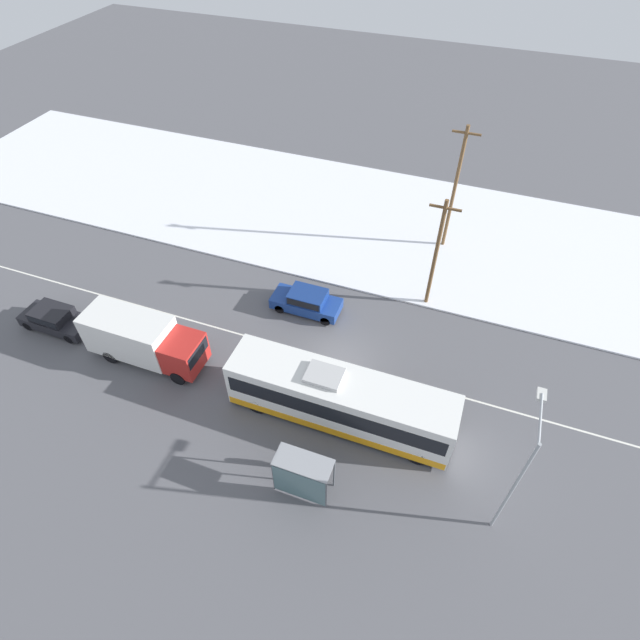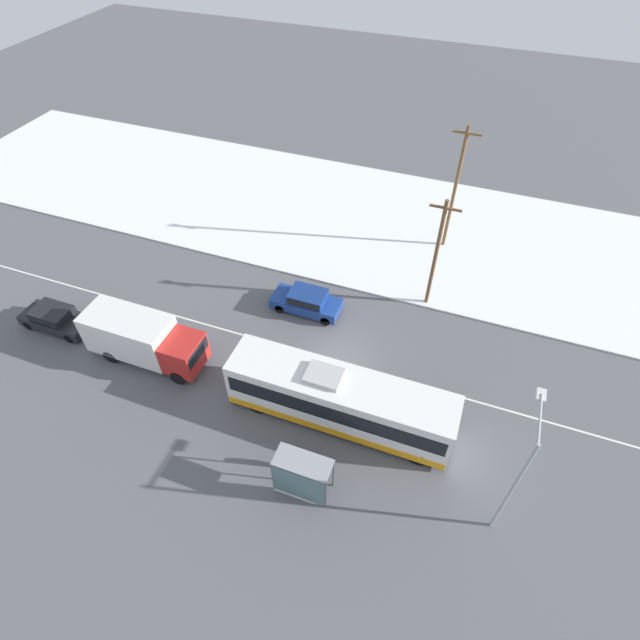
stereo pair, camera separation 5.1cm
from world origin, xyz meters
name	(u,v)px [view 2 (the right image)]	position (x,y,z in m)	size (l,w,h in m)	color
ground_plane	(338,362)	(0.00, 0.00, 0.00)	(120.00, 120.00, 0.00)	#56565B
snow_lot	(398,227)	(0.00, 14.23, 0.06)	(80.00, 15.91, 0.12)	white
lane_marking_center	(338,362)	(0.00, 0.00, 0.00)	(60.00, 0.12, 0.00)	silver
city_bus	(340,399)	(1.30, -3.57, 1.62)	(11.64, 2.57, 3.32)	white
box_truck	(142,338)	(-10.54, -3.49, 1.63)	(6.96, 2.30, 2.95)	silver
sedan_car	(307,301)	(-3.26, 3.42, 0.82)	(4.40, 1.80, 1.51)	navy
parked_car_near_truck	(55,318)	(-17.20, -3.34, 0.79)	(4.39, 1.80, 1.44)	black
pedestrian_at_stop	(298,457)	(0.39, -6.98, 0.99)	(0.58, 0.26, 1.61)	#23232D
bus_shelter	(301,475)	(0.99, -8.10, 1.67)	(2.64, 1.20, 2.40)	gray
streetlamp	(520,466)	(9.55, -6.01, 4.47)	(0.36, 2.78, 6.98)	#9EA3A8
utility_pole_roadside	(436,254)	(3.78, 6.75, 4.04)	(1.80, 0.24, 7.71)	brown
utility_pole_snowlot	(455,189)	(3.66, 13.27, 4.74)	(1.80, 0.24, 9.09)	brown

